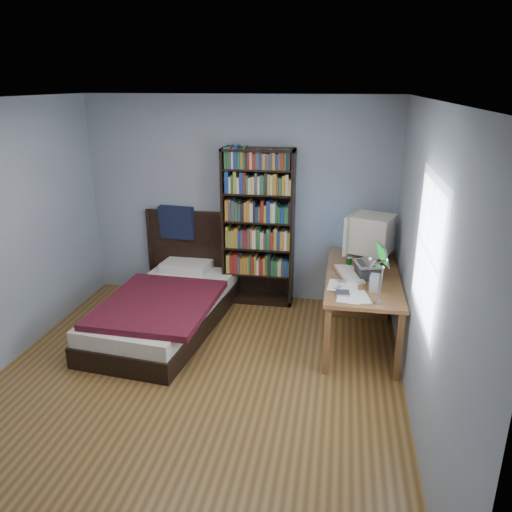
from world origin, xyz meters
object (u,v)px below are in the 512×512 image
object	(u,v)px
soda_can	(349,262)
bed	(168,304)
speaker	(375,283)
laptop	(369,268)
desk_lamp	(371,269)
desk	(360,284)
keyboard	(349,274)
crt_monitor	(370,234)
bookshelf	(258,228)

from	to	relation	value
soda_can	bed	xyz separation A→B (m)	(-2.00, -0.25, -0.53)
speaker	bed	xyz separation A→B (m)	(-2.23, 0.37, -0.56)
speaker	soda_can	bearing A→B (deg)	122.98
laptop	desk_lamp	world-z (taller)	desk_lamp
laptop	speaker	bearing A→B (deg)	-83.48
speaker	bed	bearing A→B (deg)	-177.26
desk	keyboard	xyz separation A→B (m)	(-0.14, -0.56, 0.33)
crt_monitor	speaker	xyz separation A→B (m)	(0.02, -0.91, -0.21)
desk	laptop	distance (m)	0.70
keyboard	soda_can	size ratio (longest dim) A/B	4.73
crt_monitor	bed	bearing A→B (deg)	-166.18
desk_lamp	speaker	bearing A→B (deg)	82.26
bed	keyboard	bearing A→B (deg)	-0.39
speaker	crt_monitor	bearing A→B (deg)	103.66
laptop	speaker	size ratio (longest dim) A/B	2.16
desk	crt_monitor	xyz separation A→B (m)	(0.07, -0.01, 0.61)
speaker	bookshelf	world-z (taller)	bookshelf
crt_monitor	bookshelf	distance (m)	1.33
keyboard	bookshelf	bearing A→B (deg)	127.37
bed	crt_monitor	bearing A→B (deg)	13.82
desk	bookshelf	size ratio (longest dim) A/B	0.89
desk_lamp	bookshelf	xyz separation A→B (m)	(-1.24, 1.83, -0.24)
desk_lamp	keyboard	size ratio (longest dim) A/B	1.14
bed	desk	bearing A→B (deg)	14.43
crt_monitor	keyboard	bearing A→B (deg)	-110.76
keyboard	desk_lamp	bearing A→B (deg)	-97.28
desk_lamp	desk	bearing A→B (deg)	90.15
desk	speaker	bearing A→B (deg)	-84.27
bed	laptop	bearing A→B (deg)	-0.37
desk	bed	world-z (taller)	bed
crt_monitor	desk_lamp	world-z (taller)	desk_lamp
speaker	bookshelf	bearing A→B (deg)	150.53
speaker	bookshelf	size ratio (longest dim) A/B	0.09
crt_monitor	desk_lamp	bearing A→B (deg)	-92.34
speaker	bed	size ratio (longest dim) A/B	0.08
desk	soda_can	world-z (taller)	soda_can
keyboard	desk	bearing A→B (deg)	60.16
bookshelf	bed	bearing A→B (deg)	-138.10
laptop	crt_monitor	bearing A→B (deg)	88.32
crt_monitor	laptop	xyz separation A→B (m)	(-0.02, -0.56, -0.19)
laptop	soda_can	xyz separation A→B (m)	(-0.20, 0.27, -0.05)
keyboard	bookshelf	distance (m)	1.39
desk_lamp	soda_can	bearing A→B (deg)	96.70
keyboard	speaker	xyz separation A→B (m)	(0.24, -0.36, 0.07)
crt_monitor	soda_can	bearing A→B (deg)	-126.36
bed	desk_lamp	bearing A→B (deg)	-25.38
keyboard	bookshelf	size ratio (longest dim) A/B	0.27
laptop	keyboard	size ratio (longest dim) A/B	0.73
desk	bookshelf	xyz separation A→B (m)	(-1.24, 0.26, 0.54)
laptop	bed	bearing A→B (deg)	179.63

